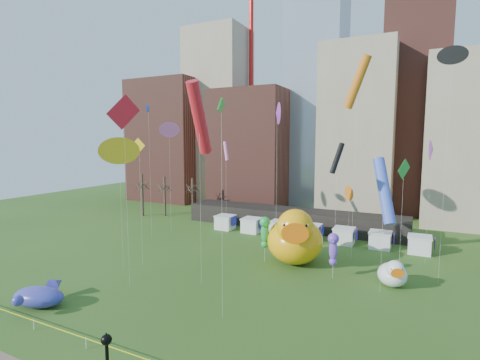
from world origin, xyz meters
The scene contains 26 objects.
skyline centered at (2.25, 61.06, 21.44)m, with size 101.00×23.00×68.00m.
crane_left centered at (-21.11, 64.00, 46.90)m, with size 23.00×1.00×76.00m.
pavilion centered at (-4.00, 42.00, 1.60)m, with size 38.00×6.00×3.20m, color black.
vendor_tents centered at (1.02, 36.00, 1.11)m, with size 33.24×2.80×2.40m.
bare_trees centered at (-30.17, 40.54, 4.01)m, with size 8.44×6.44×8.50m.
big_duck centered at (2.14, 24.36, 3.35)m, with size 9.04×10.35×7.29m.
small_duck centered at (13.48, 22.26, 1.42)m, with size 3.78×4.37×3.09m.
seahorse_green centered at (-1.49, 23.39, 4.17)m, with size 1.76×1.95×5.82m.
seahorse_purple centered at (7.35, 21.72, 3.65)m, with size 1.35×1.63×5.17m.
whale_inflatable centered at (-15.51, 3.01, 0.98)m, with size 5.41×6.20×2.15m.
kite_0 centered at (-4.98, 14.15, 17.50)m, with size 1.90×4.53×21.24m.
kite_1 centered at (-21.07, 30.18, 16.91)m, with size 1.38×2.34×18.16m.
kite_2 centered at (7.24, 23.03, 13.28)m, with size 1.52×2.05×15.02m.
kite_3 centered at (13.91, 26.41, 11.86)m, with size 1.17×2.02×13.24m.
kite_4 centered at (-14.61, 15.86, 14.09)m, with size 1.60×0.33×15.55m.
kite_5 centered at (-21.47, 25.74, 19.77)m, with size 0.60×1.19×20.60m.
kite_6 centered at (7.50, 30.49, 8.39)m, with size 1.23×1.79×9.38m.
kite_7 centered at (-1.56, 27.62, 18.74)m, with size 1.63×2.73×20.19m.
kite_8 centered at (-11.50, 10.31, 17.87)m, with size 1.40×3.30×19.87m.
kite_9 centered at (-12.16, 33.02, 13.46)m, with size 1.68×1.70×15.06m.
kite_10 centered at (17.85, 25.60, 23.69)m, with size 1.89×0.43×24.71m.
kite_11 centered at (0.72, 8.57, 17.97)m, with size 1.70×3.01×18.57m.
kite_12 centered at (-15.46, 13.48, 14.06)m, with size 2.09×2.74×15.61m.
kite_13 centered at (12.43, 20.20, 10.37)m, with size 3.00×3.84×13.64m.
kite_14 centered at (8.13, 29.43, 22.32)m, with size 3.77×2.90×25.52m.
kite_15 centered at (16.66, 31.75, 14.09)m, with size 0.48×2.51×15.35m.
Camera 1 is at (15.26, -17.40, 15.36)m, focal length 27.00 mm.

